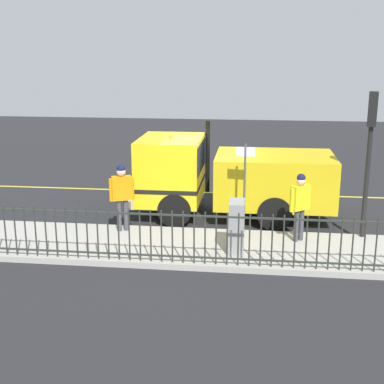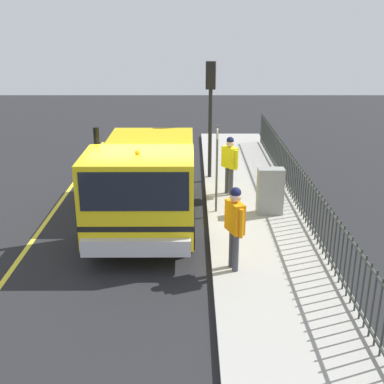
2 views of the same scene
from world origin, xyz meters
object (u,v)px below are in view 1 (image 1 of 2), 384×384
(pedestrian_distant, at_px, (300,200))
(utility_cabinet, at_px, (237,227))
(traffic_light_near, at_px, (370,135))
(worker_standing, at_px, (122,191))
(street_sign, at_px, (245,178))
(work_truck, at_px, (221,174))
(traffic_cone, at_px, (297,193))

(pedestrian_distant, bearing_deg, utility_cabinet, -7.04)
(traffic_light_near, bearing_deg, utility_cabinet, 123.77)
(worker_standing, relative_size, street_sign, 0.76)
(pedestrian_distant, bearing_deg, work_truck, -86.38)
(work_truck, relative_size, pedestrian_distant, 3.35)
(worker_standing, bearing_deg, street_sign, -17.17)
(worker_standing, height_order, utility_cabinet, worker_standing)
(street_sign, bearing_deg, traffic_light_near, 91.33)
(work_truck, height_order, utility_cabinet, work_truck)
(work_truck, relative_size, traffic_cone, 9.60)
(utility_cabinet, bearing_deg, traffic_light_near, 115.01)
(pedestrian_distant, height_order, traffic_cone, pedestrian_distant)
(traffic_cone, bearing_deg, worker_standing, -50.97)
(traffic_light_near, xyz_separation_m, street_sign, (0.07, -3.09, -1.17))
(worker_standing, height_order, traffic_cone, worker_standing)
(work_truck, distance_m, pedestrian_distant, 3.14)
(work_truck, relative_size, worker_standing, 3.23)
(work_truck, bearing_deg, traffic_cone, -51.66)
(traffic_cone, bearing_deg, utility_cabinet, -18.98)
(worker_standing, distance_m, traffic_light_near, 6.52)
(utility_cabinet, xyz_separation_m, street_sign, (-1.43, 0.13, 0.86))
(work_truck, distance_m, worker_standing, 3.23)
(work_truck, relative_size, utility_cabinet, 4.65)
(traffic_light_near, height_order, utility_cabinet, traffic_light_near)
(worker_standing, xyz_separation_m, street_sign, (-0.21, 3.24, 0.38))
(street_sign, bearing_deg, pedestrian_distant, 72.16)
(pedestrian_distant, relative_size, utility_cabinet, 1.39)
(pedestrian_distant, distance_m, utility_cabinet, 1.88)
(work_truck, bearing_deg, utility_cabinet, -169.71)
(utility_cabinet, height_order, street_sign, street_sign)
(worker_standing, bearing_deg, pedestrian_distant, -23.89)
(street_sign, bearing_deg, traffic_cone, 156.27)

